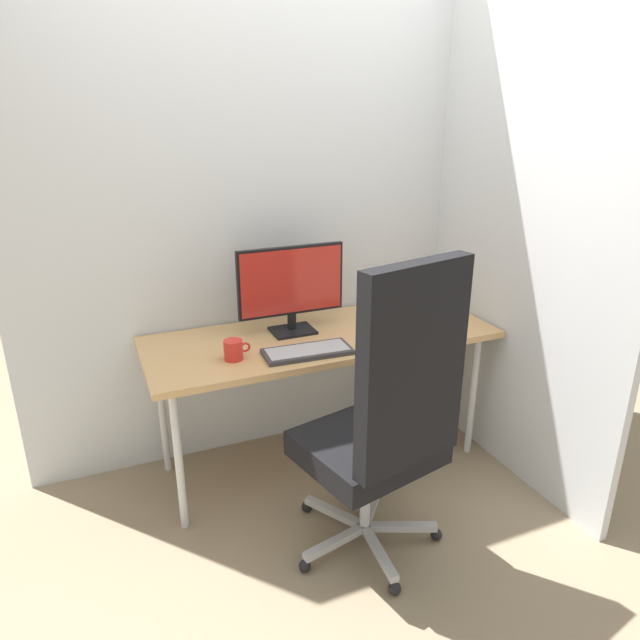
# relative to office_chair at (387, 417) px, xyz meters

# --- Properties ---
(ground_plane) EXTENTS (8.00, 8.00, 0.00)m
(ground_plane) POSITION_rel_office_chair_xyz_m (0.04, 0.72, -0.64)
(ground_plane) COLOR gray
(wall_back) EXTENTS (2.77, 0.04, 2.80)m
(wall_back) POSITION_rel_office_chair_xyz_m (0.04, 1.06, 0.76)
(wall_back) COLOR silver
(wall_back) RESTS_ON ground_plane
(wall_side_right) EXTENTS (0.04, 1.72, 2.80)m
(wall_side_right) POSITION_rel_office_chair_xyz_m (0.91, 0.56, 0.76)
(wall_side_right) COLOR silver
(wall_side_right) RESTS_ON ground_plane
(desk) EXTENTS (1.67, 0.63, 0.71)m
(desk) POSITION_rel_office_chair_xyz_m (0.04, 0.72, 0.01)
(desk) COLOR tan
(desk) RESTS_ON ground_plane
(office_chair) EXTENTS (0.63, 0.62, 1.27)m
(office_chair) POSITION_rel_office_chair_xyz_m (0.00, 0.00, 0.00)
(office_chair) COLOR black
(office_chair) RESTS_ON ground_plane
(monitor) EXTENTS (0.52, 0.16, 0.42)m
(monitor) POSITION_rel_office_chair_xyz_m (-0.08, 0.81, 0.30)
(monitor) COLOR black
(monitor) RESTS_ON desk
(keyboard) EXTENTS (0.40, 0.19, 0.02)m
(keyboard) POSITION_rel_office_chair_xyz_m (-0.11, 0.53, 0.07)
(keyboard) COLOR #333338
(keyboard) RESTS_ON desk
(mouse) EXTENTS (0.06, 0.11, 0.03)m
(mouse) POSITION_rel_office_chair_xyz_m (0.24, 0.51, 0.08)
(mouse) COLOR black
(mouse) RESTS_ON desk
(pen_holder) EXTENTS (0.08, 0.08, 0.18)m
(pen_holder) POSITION_rel_office_chair_xyz_m (0.67, 0.86, 0.12)
(pen_holder) COLOR slate
(pen_holder) RESTS_ON desk
(notebook) EXTENTS (0.19, 0.25, 0.01)m
(notebook) POSITION_rel_office_chair_xyz_m (0.47, 0.65, 0.07)
(notebook) COLOR #B23333
(notebook) RESTS_ON desk
(coffee_mug) EXTENTS (0.12, 0.08, 0.09)m
(coffee_mug) POSITION_rel_office_chair_xyz_m (-0.42, 0.60, 0.11)
(coffee_mug) COLOR red
(coffee_mug) RESTS_ON desk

